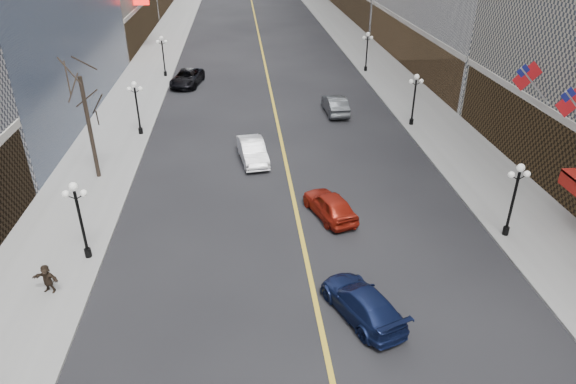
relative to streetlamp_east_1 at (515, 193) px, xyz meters
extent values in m
cube|color=gray|center=(2.20, 40.00, -2.83)|extent=(6.00, 230.00, 0.15)
cube|color=gray|center=(-25.80, 40.00, -2.83)|extent=(6.00, 230.00, 0.15)
cube|color=gold|center=(-11.80, 50.00, -2.89)|extent=(0.25, 200.00, 0.02)
cube|color=brown|center=(6.60, 38.00, -0.30)|extent=(2.80, 35.00, 5.00)
cube|color=brown|center=(6.60, 76.00, -0.30)|extent=(2.80, 39.00, 5.00)
cube|color=brown|center=(-30.20, 57.00, -0.30)|extent=(2.80, 29.00, 5.00)
cylinder|color=black|center=(0.00, 0.00, -2.50)|extent=(0.36, 0.36, 0.50)
cylinder|color=black|center=(0.00, 0.00, -0.75)|extent=(0.16, 0.16, 4.00)
sphere|color=white|center=(0.00, 0.00, 1.55)|extent=(0.44, 0.44, 0.44)
sphere|color=white|center=(-0.45, 0.00, 1.15)|extent=(0.36, 0.36, 0.36)
sphere|color=white|center=(0.45, 0.00, 1.15)|extent=(0.36, 0.36, 0.36)
cylinder|color=black|center=(0.00, 18.00, -2.50)|extent=(0.36, 0.36, 0.50)
cylinder|color=black|center=(0.00, 18.00, -0.75)|extent=(0.16, 0.16, 4.00)
sphere|color=white|center=(0.00, 18.00, 1.55)|extent=(0.44, 0.44, 0.44)
sphere|color=white|center=(-0.45, 18.00, 1.15)|extent=(0.36, 0.36, 0.36)
sphere|color=white|center=(0.45, 18.00, 1.15)|extent=(0.36, 0.36, 0.36)
cylinder|color=black|center=(0.00, 36.00, -2.50)|extent=(0.36, 0.36, 0.50)
cylinder|color=black|center=(0.00, 36.00, -0.75)|extent=(0.16, 0.16, 4.00)
sphere|color=white|center=(0.00, 36.00, 1.55)|extent=(0.44, 0.44, 0.44)
sphere|color=white|center=(-0.45, 36.00, 1.15)|extent=(0.36, 0.36, 0.36)
sphere|color=white|center=(0.45, 36.00, 1.15)|extent=(0.36, 0.36, 0.36)
cylinder|color=black|center=(-23.60, 0.00, -2.50)|extent=(0.36, 0.36, 0.50)
cylinder|color=black|center=(-23.60, 0.00, -0.75)|extent=(0.16, 0.16, 4.00)
sphere|color=white|center=(-23.60, 0.00, 1.55)|extent=(0.44, 0.44, 0.44)
sphere|color=white|center=(-24.05, 0.00, 1.15)|extent=(0.36, 0.36, 0.36)
sphere|color=white|center=(-23.15, 0.00, 1.15)|extent=(0.36, 0.36, 0.36)
cylinder|color=black|center=(-23.60, 18.00, -2.50)|extent=(0.36, 0.36, 0.50)
cylinder|color=black|center=(-23.60, 18.00, -0.75)|extent=(0.16, 0.16, 4.00)
sphere|color=white|center=(-23.60, 18.00, 1.55)|extent=(0.44, 0.44, 0.44)
sphere|color=white|center=(-24.05, 18.00, 1.15)|extent=(0.36, 0.36, 0.36)
sphere|color=white|center=(-23.15, 18.00, 1.15)|extent=(0.36, 0.36, 0.36)
cylinder|color=black|center=(-23.60, 36.00, -2.50)|extent=(0.36, 0.36, 0.50)
cylinder|color=black|center=(-23.60, 36.00, -0.75)|extent=(0.16, 0.16, 4.00)
sphere|color=white|center=(-23.60, 36.00, 1.55)|extent=(0.44, 0.44, 0.44)
sphere|color=white|center=(-24.05, 36.00, 1.15)|extent=(0.36, 0.36, 0.36)
sphere|color=white|center=(-23.15, 36.00, 1.15)|extent=(0.36, 0.36, 0.36)
cube|color=red|center=(3.35, 2.00, 4.55)|extent=(1.94, 0.04, 1.94)
cube|color=navy|center=(3.00, 2.00, 4.90)|extent=(0.88, 0.06, 0.88)
cylinder|color=#B2B2B7|center=(4.00, 7.00, 3.90)|extent=(2.49, 0.12, 2.49)
cube|color=red|center=(3.35, 7.00, 4.55)|extent=(1.94, 0.04, 1.94)
cube|color=navy|center=(3.00, 7.00, 4.90)|extent=(0.88, 0.06, 0.88)
cylinder|color=#2D231C|center=(-25.30, 10.00, 0.85)|extent=(0.28, 0.28, 7.20)
imported|color=white|center=(-14.28, 11.86, -2.07)|extent=(2.45, 5.24, 1.66)
imported|color=black|center=(-20.80, 32.46, -2.07)|extent=(3.81, 6.42, 1.67)
imported|color=#111B41|center=(-9.80, -5.80, -2.16)|extent=(3.83, 5.55, 1.49)
imported|color=maroon|center=(-9.80, 3.25, -2.10)|extent=(3.25, 5.05, 1.60)
imported|color=#424649|center=(-6.18, 21.91, -2.06)|extent=(1.94, 5.17, 1.69)
imported|color=black|center=(-24.77, -2.83, -1.98)|extent=(1.48, 0.86, 1.54)
camera|label=1|loc=(-14.93, -23.81, 13.57)|focal=32.00mm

